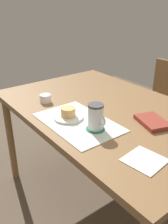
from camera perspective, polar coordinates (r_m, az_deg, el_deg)
name	(u,v)px	position (r m, az deg, el deg)	size (l,w,h in m)	color
ground_plane	(104,203)	(1.93, 4.52, -19.95)	(4.40, 4.40, 0.02)	brown
dining_table	(107,118)	(1.52, 5.39, -1.46)	(1.39, 0.90, 0.74)	brown
wooden_chair	(163,106)	(2.26, 17.55, 1.24)	(0.44, 0.44, 0.85)	brown
placemat	(78,122)	(1.32, -1.39, -2.33)	(0.47, 0.30, 0.00)	silver
pastry_plate	(68,117)	(1.36, -3.60, -1.14)	(0.16, 0.16, 0.01)	silver
pastry	(68,112)	(1.35, -3.63, 0.01)	(0.08, 0.08, 0.05)	#E0A860
coffee_coaster	(95,129)	(1.25, 2.61, -3.84)	(0.09, 0.09, 0.01)	#196B4C
coffee_mug	(96,117)	(1.22, 2.74, -1.11)	(0.11, 0.08, 0.13)	white
paper_napkin	(144,160)	(1.06, 13.66, -10.66)	(0.15, 0.15, 0.00)	white
sugar_bowl	(45,98)	(1.58, -8.83, 3.09)	(0.07, 0.07, 0.05)	white
small_book	(152,122)	(1.35, 15.36, -2.15)	(0.18, 0.12, 0.02)	maroon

